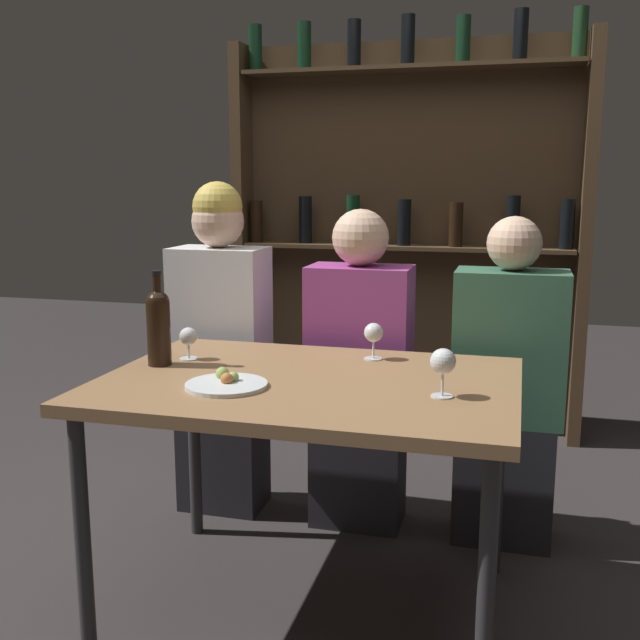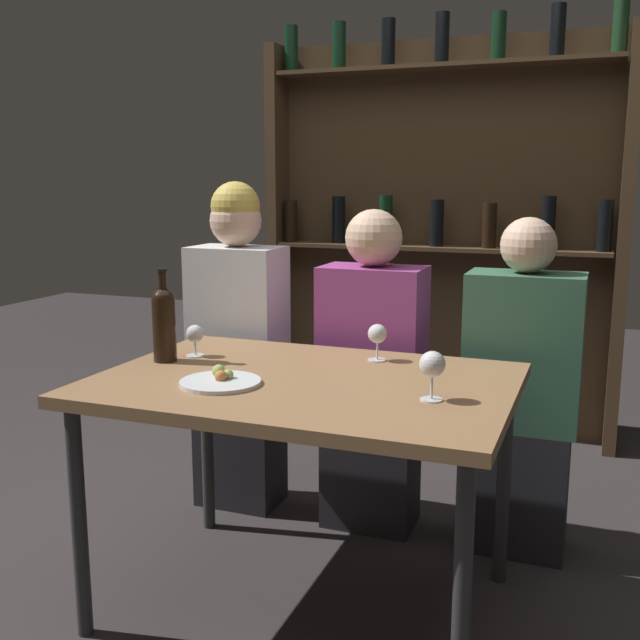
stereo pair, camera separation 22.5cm
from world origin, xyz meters
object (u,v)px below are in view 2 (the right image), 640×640
(wine_bottle, at_px, (164,321))
(seated_person_center, at_px, (372,380))
(wine_glass_0, at_px, (432,366))
(wine_glass_1, at_px, (377,335))
(seated_person_left, at_px, (238,350))
(food_plate_0, at_px, (221,381))
(wine_glass_2, at_px, (195,335))
(seated_person_right, at_px, (521,399))

(wine_bottle, relative_size, seated_person_center, 0.25)
(wine_glass_0, bearing_deg, wine_glass_1, 125.03)
(seated_person_left, height_order, seated_person_center, seated_person_left)
(food_plate_0, bearing_deg, seated_person_left, 113.72)
(wine_glass_0, distance_m, food_plate_0, 0.60)
(seated_person_left, bearing_deg, wine_glass_1, -26.22)
(wine_bottle, bearing_deg, wine_glass_2, 59.05)
(wine_glass_2, height_order, seated_person_right, seated_person_right)
(seated_person_right, bearing_deg, wine_glass_1, -142.07)
(wine_glass_2, distance_m, seated_person_center, 0.70)
(wine_glass_1, xyz_separation_m, wine_glass_2, (-0.57, -0.15, -0.01))
(wine_bottle, distance_m, wine_glass_1, 0.68)
(wine_bottle, distance_m, seated_person_left, 0.62)
(wine_bottle, height_order, seated_person_left, seated_person_left)
(wine_glass_2, xyz_separation_m, food_plate_0, (0.24, -0.27, -0.06))
(wine_glass_1, xyz_separation_m, seated_person_left, (-0.66, 0.33, -0.17))
(wine_glass_1, xyz_separation_m, seated_person_center, (-0.11, 0.33, -0.24))
(food_plate_0, bearing_deg, wine_glass_1, 51.84)
(wine_glass_2, bearing_deg, seated_person_center, 46.46)
(wine_glass_2, relative_size, seated_person_center, 0.09)
(wine_glass_1, bearing_deg, seated_person_center, 109.41)
(wine_glass_0, bearing_deg, food_plate_0, -174.63)
(wine_bottle, height_order, seated_person_center, seated_person_center)
(food_plate_0, height_order, seated_person_right, seated_person_right)
(wine_glass_2, bearing_deg, seated_person_right, 25.89)
(food_plate_0, xyz_separation_m, seated_person_center, (0.22, 0.75, -0.17))
(wine_bottle, xyz_separation_m, seated_person_left, (-0.04, 0.57, -0.22))
(wine_bottle, height_order, seated_person_right, seated_person_right)
(wine_glass_0, bearing_deg, seated_person_left, 142.97)
(wine_bottle, distance_m, wine_glass_2, 0.12)
(wine_bottle, bearing_deg, seated_person_right, 28.71)
(wine_glass_2, height_order, seated_person_left, seated_person_left)
(wine_glass_0, height_order, wine_glass_1, wine_glass_0)
(wine_bottle, distance_m, wine_glass_0, 0.89)
(wine_glass_2, distance_m, seated_person_right, 1.13)
(wine_bottle, bearing_deg, food_plate_0, -31.11)
(wine_glass_0, relative_size, seated_person_center, 0.11)
(seated_person_right, bearing_deg, food_plate_0, -135.07)
(wine_glass_0, distance_m, seated_person_right, 0.76)
(seated_person_right, bearing_deg, wine_glass_2, -154.11)
(wine_bottle, relative_size, wine_glass_0, 2.24)
(wine_glass_2, height_order, food_plate_0, wine_glass_2)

